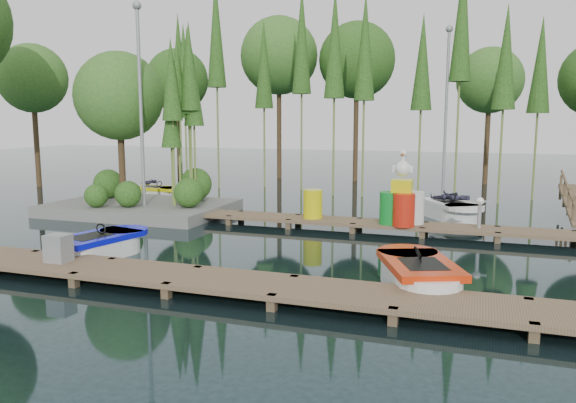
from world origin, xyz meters
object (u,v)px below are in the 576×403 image
(island, at_px, (135,124))
(utility_cabinet, at_px, (58,248))
(boat_red, at_px, (418,276))
(boat_yellow_far, at_px, (158,193))
(boat_blue, at_px, (99,247))
(drum_cluster, at_px, (402,203))
(yellow_barrel, at_px, (313,204))

(island, height_order, utility_cabinet, island)
(boat_red, height_order, boat_yellow_far, boat_yellow_far)
(boat_blue, distance_m, drum_cluster, 8.51)
(utility_cabinet, relative_size, drum_cluster, 0.27)
(utility_cabinet, bearing_deg, boat_blue, 97.96)
(utility_cabinet, height_order, yellow_barrel, yellow_barrel)
(boat_blue, relative_size, drum_cluster, 1.31)
(yellow_barrel, xyz_separation_m, drum_cluster, (2.79, -0.16, 0.20))
(utility_cabinet, relative_size, yellow_barrel, 0.67)
(yellow_barrel, bearing_deg, island, 173.49)
(boat_blue, relative_size, utility_cabinet, 4.78)
(utility_cabinet, height_order, drum_cluster, drum_cluster)
(boat_yellow_far, relative_size, yellow_barrel, 2.85)
(yellow_barrel, bearing_deg, boat_blue, -126.18)
(island, bearing_deg, utility_cabinet, -67.42)
(drum_cluster, bearing_deg, island, 174.42)
(boat_red, xyz_separation_m, drum_cluster, (-1.05, 5.31, 0.67))
(boat_blue, distance_m, boat_yellow_far, 10.02)
(boat_blue, relative_size, boat_red, 0.93)
(island, bearing_deg, boat_blue, -63.91)
(yellow_barrel, bearing_deg, boat_red, -54.89)
(utility_cabinet, bearing_deg, boat_yellow_far, 111.75)
(boat_blue, distance_m, boat_red, 7.76)
(boat_yellow_far, relative_size, drum_cluster, 1.16)
(boat_blue, bearing_deg, utility_cabinet, -69.32)
(boat_red, bearing_deg, utility_cabinet, 169.19)
(island, distance_m, drum_cluster, 10.02)
(boat_blue, relative_size, boat_yellow_far, 1.13)
(boat_red, distance_m, yellow_barrel, 6.70)
(boat_yellow_far, distance_m, utility_cabinet, 11.63)
(island, bearing_deg, boat_red, -30.17)
(drum_cluster, bearing_deg, yellow_barrel, 176.75)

